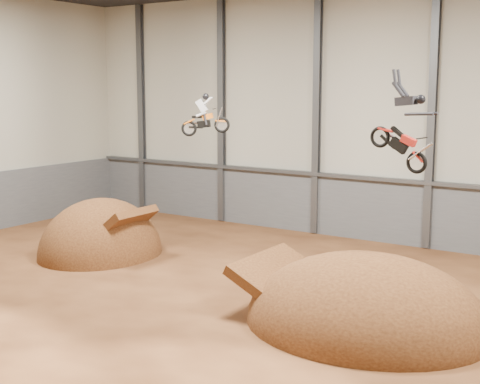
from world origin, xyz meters
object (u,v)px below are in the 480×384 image
object	(u,v)px
takeoff_ramp	(101,255)
fmx_rider_b	(394,120)
landing_ramp	(365,325)
fmx_rider_a	(206,112)

from	to	relation	value
takeoff_ramp	fmx_rider_b	distance (m)	17.77
takeoff_ramp	fmx_rider_b	size ratio (longest dim) A/B	2.13
takeoff_ramp	landing_ramp	xyz separation A→B (m)	(15.44, -2.08, 0.00)
landing_ramp	fmx_rider_a	size ratio (longest dim) A/B	3.94
landing_ramp	takeoff_ramp	bearing A→B (deg)	172.33
landing_ramp	fmx_rider_b	world-z (taller)	fmx_rider_b
takeoff_ramp	fmx_rider_a	xyz separation A→B (m)	(5.90, 1.22, 7.40)
fmx_rider_a	fmx_rider_b	world-z (taller)	fmx_rider_b
fmx_rider_a	fmx_rider_b	bearing A→B (deg)	-41.86
fmx_rider_a	takeoff_ramp	bearing A→B (deg)	165.08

